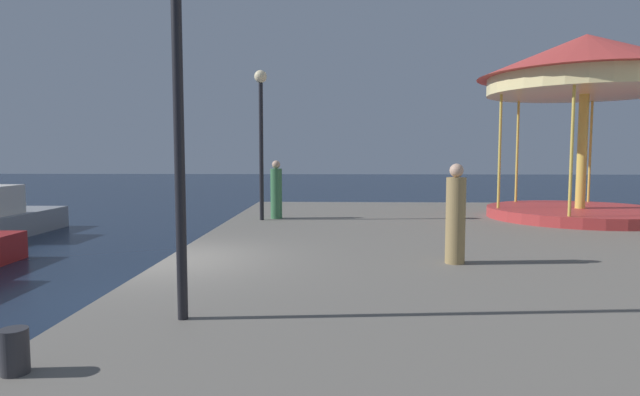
{
  "coord_description": "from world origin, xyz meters",
  "views": [
    {
      "loc": [
        3.19,
        -9.41,
        2.72
      ],
      "look_at": [
        2.67,
        5.08,
        1.5
      ],
      "focal_mm": 29.73,
      "sensor_mm": 36.0,
      "label": 1
    }
  ],
  "objects_px": {
    "motorboat_grey": "(4,218)",
    "lamp_post_far_end": "(261,118)",
    "bollard_north": "(14,351)",
    "lamp_post_mid_promenade": "(177,56)",
    "person_mid_promenade": "(276,191)",
    "person_far_corner": "(456,217)",
    "carousel": "(585,82)"
  },
  "relations": [
    {
      "from": "lamp_post_far_end",
      "to": "bollard_north",
      "type": "relative_size",
      "value": 10.69
    },
    {
      "from": "lamp_post_far_end",
      "to": "person_mid_promenade",
      "type": "xyz_separation_m",
      "value": [
        0.38,
        0.37,
        -2.12
      ]
    },
    {
      "from": "bollard_north",
      "to": "person_mid_promenade",
      "type": "relative_size",
      "value": 0.23
    },
    {
      "from": "carousel",
      "to": "person_mid_promenade",
      "type": "bearing_deg",
      "value": -177.71
    },
    {
      "from": "motorboat_grey",
      "to": "lamp_post_far_end",
      "type": "bearing_deg",
      "value": -10.78
    },
    {
      "from": "motorboat_grey",
      "to": "carousel",
      "type": "bearing_deg",
      "value": -2.95
    },
    {
      "from": "lamp_post_far_end",
      "to": "bollard_north",
      "type": "height_order",
      "value": "lamp_post_far_end"
    },
    {
      "from": "lamp_post_mid_promenade",
      "to": "bollard_north",
      "type": "bearing_deg",
      "value": -122.89
    },
    {
      "from": "lamp_post_mid_promenade",
      "to": "person_mid_promenade",
      "type": "xyz_separation_m",
      "value": [
        -0.04,
        9.56,
        -2.2
      ]
    },
    {
      "from": "bollard_north",
      "to": "carousel",
      "type": "bearing_deg",
      "value": 49.01
    },
    {
      "from": "motorboat_grey",
      "to": "lamp_post_mid_promenade",
      "type": "xyz_separation_m",
      "value": [
        9.16,
        -10.85,
        3.19
      ]
    },
    {
      "from": "person_mid_promenade",
      "to": "bollard_north",
      "type": "bearing_deg",
      "value": -95.04
    },
    {
      "from": "person_far_corner",
      "to": "bollard_north",
      "type": "bearing_deg",
      "value": -135.09
    },
    {
      "from": "lamp_post_far_end",
      "to": "person_far_corner",
      "type": "distance_m",
      "value": 7.58
    },
    {
      "from": "lamp_post_mid_promenade",
      "to": "person_far_corner",
      "type": "height_order",
      "value": "lamp_post_mid_promenade"
    },
    {
      "from": "lamp_post_far_end",
      "to": "person_far_corner",
      "type": "xyz_separation_m",
      "value": [
        4.27,
        -5.91,
        -2.11
      ]
    },
    {
      "from": "motorboat_grey",
      "to": "lamp_post_far_end",
      "type": "distance_m",
      "value": 9.42
    },
    {
      "from": "bollard_north",
      "to": "person_mid_promenade",
      "type": "xyz_separation_m",
      "value": [
        0.98,
        11.13,
        0.6
      ]
    },
    {
      "from": "motorboat_grey",
      "to": "lamp_post_mid_promenade",
      "type": "distance_m",
      "value": 14.55
    },
    {
      "from": "carousel",
      "to": "bollard_north",
      "type": "bearing_deg",
      "value": -130.99
    },
    {
      "from": "lamp_post_far_end",
      "to": "lamp_post_mid_promenade",
      "type": "bearing_deg",
      "value": -87.41
    },
    {
      "from": "person_far_corner",
      "to": "person_mid_promenade",
      "type": "relative_size",
      "value": 1.02
    },
    {
      "from": "bollard_north",
      "to": "motorboat_grey",
      "type": "bearing_deg",
      "value": 123.23
    },
    {
      "from": "lamp_post_far_end",
      "to": "person_mid_promenade",
      "type": "distance_m",
      "value": 2.19
    },
    {
      "from": "motorboat_grey",
      "to": "bollard_north",
      "type": "xyz_separation_m",
      "value": [
        8.14,
        -12.42,
        0.38
      ]
    },
    {
      "from": "lamp_post_mid_promenade",
      "to": "lamp_post_far_end",
      "type": "xyz_separation_m",
      "value": [
        -0.42,
        9.18,
        -0.08
      ]
    },
    {
      "from": "lamp_post_mid_promenade",
      "to": "person_far_corner",
      "type": "xyz_separation_m",
      "value": [
        3.85,
        3.28,
        -2.19
      ]
    },
    {
      "from": "lamp_post_far_end",
      "to": "person_far_corner",
      "type": "bearing_deg",
      "value": -54.16
    },
    {
      "from": "lamp_post_far_end",
      "to": "motorboat_grey",
      "type": "bearing_deg",
      "value": 169.22
    },
    {
      "from": "lamp_post_mid_promenade",
      "to": "person_mid_promenade",
      "type": "height_order",
      "value": "lamp_post_mid_promenade"
    },
    {
      "from": "carousel",
      "to": "lamp_post_far_end",
      "type": "distance_m",
      "value": 9.47
    },
    {
      "from": "carousel",
      "to": "person_mid_promenade",
      "type": "xyz_separation_m",
      "value": [
        -9.0,
        -0.36,
        -3.19
      ]
    }
  ]
}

